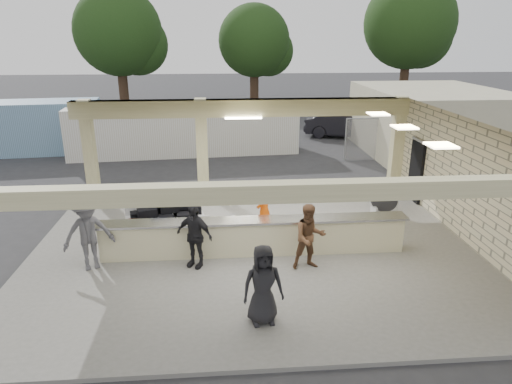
{
  "coord_description": "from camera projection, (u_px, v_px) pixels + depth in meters",
  "views": [
    {
      "loc": [
        -0.82,
        -11.53,
        5.68
      ],
      "look_at": [
        0.17,
        1.0,
        1.32
      ],
      "focal_mm": 32.0,
      "sensor_mm": 36.0,
      "label": 1
    }
  ],
  "objects": [
    {
      "name": "ground",
      "position": [
        253.0,
        248.0,
        12.79
      ],
      "size": [
        120.0,
        120.0,
        0.0
      ],
      "primitive_type": "plane",
      "color": "#2B2A2D",
      "rests_on": "ground"
    },
    {
      "name": "pavilion",
      "position": [
        258.0,
        195.0,
        12.98
      ],
      "size": [
        12.01,
        10.0,
        3.55
      ],
      "color": "#64635D",
      "rests_on": "ground"
    },
    {
      "name": "baggage_counter",
      "position": [
        254.0,
        237.0,
        12.12
      ],
      "size": [
        8.2,
        0.58,
        0.98
      ],
      "color": "beige",
      "rests_on": "pavilion"
    },
    {
      "name": "luggage_cart",
      "position": [
        165.0,
        215.0,
        12.95
      ],
      "size": [
        2.47,
        1.85,
        1.29
      ],
      "rotation": [
        0.0,
        0.0,
        0.24
      ],
      "color": "silver",
      "rests_on": "pavilion"
    },
    {
      "name": "drum_fan",
      "position": [
        385.0,
        198.0,
        14.7
      ],
      "size": [
        1.0,
        0.71,
        1.07
      ],
      "rotation": [
        0.0,
        0.0,
        -0.46
      ],
      "color": "silver",
      "rests_on": "pavilion"
    },
    {
      "name": "baggage_handler",
      "position": [
        264.0,
        211.0,
        12.77
      ],
      "size": [
        0.63,
        0.74,
        1.77
      ],
      "primitive_type": "imported",
      "rotation": [
        0.0,
        0.0,
        4.18
      ],
      "color": "#E2530B",
      "rests_on": "pavilion"
    },
    {
      "name": "passenger_a",
      "position": [
        310.0,
        237.0,
        11.25
      ],
      "size": [
        0.85,
        0.44,
        1.69
      ],
      "primitive_type": "imported",
      "rotation": [
        0.0,
        0.0,
        0.1
      ],
      "color": "brown",
      "rests_on": "pavilion"
    },
    {
      "name": "passenger_b",
      "position": [
        194.0,
        235.0,
        11.35
      ],
      "size": [
        1.03,
        0.78,
        1.67
      ],
      "primitive_type": "imported",
      "rotation": [
        0.0,
        0.0,
        -0.49
      ],
      "color": "black",
      "rests_on": "pavilion"
    },
    {
      "name": "passenger_c",
      "position": [
        88.0,
        233.0,
        11.19
      ],
      "size": [
        1.3,
        0.88,
        1.91
      ],
      "primitive_type": "imported",
      "rotation": [
        0.0,
        0.0,
        0.4
      ],
      "color": "#4D4C51",
      "rests_on": "pavilion"
    },
    {
      "name": "passenger_d",
      "position": [
        263.0,
        285.0,
        9.1
      ],
      "size": [
        0.86,
        0.44,
        1.69
      ],
      "primitive_type": "imported",
      "rotation": [
        0.0,
        0.0,
        0.12
      ],
      "color": "black",
      "rests_on": "pavilion"
    },
    {
      "name": "car_white_a",
      "position": [
        399.0,
        128.0,
        25.42
      ],
      "size": [
        5.22,
        2.86,
        1.43
      ],
      "primitive_type": "imported",
      "rotation": [
        0.0,
        0.0,
        1.47
      ],
      "color": "silver",
      "rests_on": "ground"
    },
    {
      "name": "car_white_b",
      "position": [
        430.0,
        122.0,
        26.71
      ],
      "size": [
        5.29,
        3.74,
        1.57
      ],
      "primitive_type": "imported",
      "rotation": [
        0.0,
        0.0,
        1.14
      ],
      "color": "silver",
      "rests_on": "ground"
    },
    {
      "name": "car_dark",
      "position": [
        345.0,
        124.0,
        26.29
      ],
      "size": [
        4.77,
        2.97,
        1.5
      ],
      "primitive_type": "imported",
      "rotation": [
        0.0,
        0.0,
        1.24
      ],
      "color": "black",
      "rests_on": "ground"
    },
    {
      "name": "container_white",
      "position": [
        185.0,
        129.0,
        22.61
      ],
      "size": [
        11.25,
        3.11,
        2.41
      ],
      "primitive_type": "cube",
      "rotation": [
        0.0,
        0.0,
        0.08
      ],
      "color": "white",
      "rests_on": "ground"
    },
    {
      "name": "fence",
      "position": [
        469.0,
        137.0,
        21.73
      ],
      "size": [
        12.06,
        0.06,
        2.03
      ],
      "color": "gray",
      "rests_on": "ground"
    },
    {
      "name": "tree_left",
      "position": [
        123.0,
        35.0,
        33.14
      ],
      "size": [
        6.6,
        6.3,
        9.0
      ],
      "color": "#382619",
      "rests_on": "ground"
    },
    {
      "name": "tree_mid",
      "position": [
        258.0,
        44.0,
        35.97
      ],
      "size": [
        6.0,
        5.6,
        8.0
      ],
      "color": "#382619",
      "rests_on": "ground"
    },
    {
      "name": "tree_right",
      "position": [
        412.0,
        27.0,
        35.51
      ],
      "size": [
        7.2,
        7.0,
        10.0
      ],
      "color": "#382619",
      "rests_on": "ground"
    },
    {
      "name": "adjacent_building",
      "position": [
        431.0,
        122.0,
        22.38
      ],
      "size": [
        6.0,
        8.0,
        3.2
      ],
      "primitive_type": "cube",
      "color": "beige",
      "rests_on": "ground"
    }
  ]
}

